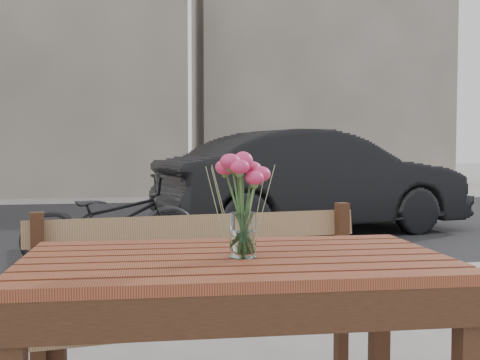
# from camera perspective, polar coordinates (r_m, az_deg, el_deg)

# --- Properties ---
(street) EXTENTS (30.00, 8.12, 0.12)m
(street) POSITION_cam_1_polar(r_m,az_deg,el_deg) (6.88, -7.14, -6.25)
(street) COLOR black
(street) RESTS_ON ground
(backdrop_buildings) EXTENTS (15.50, 4.00, 8.00)m
(backdrop_buildings) POSITION_cam_1_polar(r_m,az_deg,el_deg) (16.31, -8.59, 11.68)
(backdrop_buildings) COLOR slate
(backdrop_buildings) RESTS_ON ground
(main_table) EXTENTS (1.33, 0.81, 0.80)m
(main_table) POSITION_cam_1_polar(r_m,az_deg,el_deg) (1.90, -0.41, -11.09)
(main_table) COLOR #5A2617
(main_table) RESTS_ON ground
(main_bench) EXTENTS (1.50, 0.62, 0.90)m
(main_bench) POSITION_cam_1_polar(r_m,az_deg,el_deg) (2.55, -3.18, -10.29)
(main_bench) COLOR olive
(main_bench) RESTS_ON ground
(main_vase) EXTENTS (0.18, 0.18, 0.32)m
(main_vase) POSITION_cam_1_polar(r_m,az_deg,el_deg) (1.83, 0.29, -1.12)
(main_vase) COLOR white
(main_vase) RESTS_ON main_table
(parked_car) EXTENTS (4.36, 2.25, 1.37)m
(parked_car) POSITION_cam_1_polar(r_m,az_deg,el_deg) (8.10, 7.02, -0.20)
(parked_car) COLOR black
(parked_car) RESTS_ON ground
(bicycle) EXTENTS (1.75, 0.85, 0.88)m
(bicycle) POSITION_cam_1_polar(r_m,az_deg,el_deg) (5.89, -12.07, -3.82)
(bicycle) COLOR black
(bicycle) RESTS_ON ground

